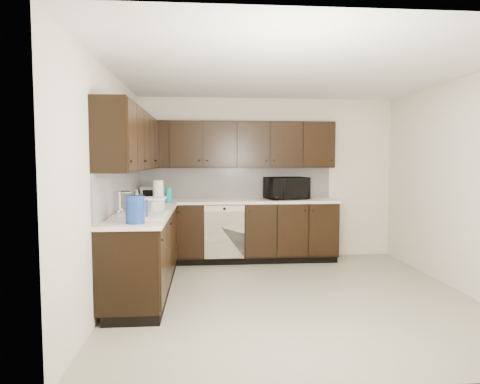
# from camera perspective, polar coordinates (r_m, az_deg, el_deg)

# --- Properties ---
(floor) EXTENTS (4.00, 4.00, 0.00)m
(floor) POSITION_cam_1_polar(r_m,az_deg,el_deg) (5.05, 6.87, -13.51)
(floor) COLOR #A29D86
(floor) RESTS_ON ground
(ceiling) EXTENTS (4.00, 4.00, 0.00)m
(ceiling) POSITION_cam_1_polar(r_m,az_deg,el_deg) (4.90, 7.15, 15.56)
(ceiling) COLOR white
(ceiling) RESTS_ON wall_back
(wall_back) EXTENTS (4.00, 0.02, 2.50)m
(wall_back) POSITION_cam_1_polar(r_m,az_deg,el_deg) (6.78, 3.59, 1.85)
(wall_back) COLOR beige
(wall_back) RESTS_ON floor
(wall_left) EXTENTS (0.02, 4.00, 2.50)m
(wall_left) POSITION_cam_1_polar(r_m,az_deg,el_deg) (4.82, -16.95, 0.65)
(wall_left) COLOR beige
(wall_left) RESTS_ON floor
(wall_right) EXTENTS (0.02, 4.00, 2.50)m
(wall_right) POSITION_cam_1_polar(r_m,az_deg,el_deg) (5.57, 27.59, 0.82)
(wall_right) COLOR beige
(wall_right) RESTS_ON floor
(wall_front) EXTENTS (4.00, 0.02, 2.50)m
(wall_front) POSITION_cam_1_polar(r_m,az_deg,el_deg) (2.89, 15.05, -1.67)
(wall_front) COLOR beige
(wall_front) RESTS_ON floor
(lower_cabinets) EXTENTS (3.00, 2.80, 0.90)m
(lower_cabinets) POSITION_cam_1_polar(r_m,az_deg,el_deg) (5.92, -4.94, -6.68)
(lower_cabinets) COLOR black
(lower_cabinets) RESTS_ON floor
(countertop) EXTENTS (3.03, 2.83, 0.04)m
(countertop) POSITION_cam_1_polar(r_m,az_deg,el_deg) (5.84, -4.99, -1.81)
(countertop) COLOR silver
(countertop) RESTS_ON lower_cabinets
(backsplash) EXTENTS (3.00, 2.80, 0.48)m
(backsplash) POSITION_cam_1_polar(r_m,az_deg,el_deg) (6.04, -6.99, 0.85)
(backsplash) COLOR silver
(backsplash) RESTS_ON countertop
(upper_cabinets) EXTENTS (3.00, 2.80, 0.70)m
(upper_cabinets) POSITION_cam_1_polar(r_m,az_deg,el_deg) (5.91, -5.96, 6.51)
(upper_cabinets) COLOR black
(upper_cabinets) RESTS_ON wall_back
(dishwasher) EXTENTS (0.58, 0.04, 0.78)m
(dishwasher) POSITION_cam_1_polar(r_m,az_deg,el_deg) (6.20, -2.09, -4.92)
(dishwasher) COLOR beige
(dishwasher) RESTS_ON lower_cabinets
(sink) EXTENTS (0.54, 0.82, 0.42)m
(sink) POSITION_cam_1_polar(r_m,az_deg,el_deg) (4.79, -13.15, -3.74)
(sink) COLOR beige
(sink) RESTS_ON countertop
(microwave) EXTENTS (0.69, 0.55, 0.34)m
(microwave) POSITION_cam_1_polar(r_m,az_deg,el_deg) (6.56, 6.21, 0.51)
(microwave) COLOR black
(microwave) RESTS_ON countertop
(soap_bottle_a) EXTENTS (0.11, 0.11, 0.19)m
(soap_bottle_a) POSITION_cam_1_polar(r_m,az_deg,el_deg) (4.94, -11.28, -1.67)
(soap_bottle_a) COLOR gray
(soap_bottle_a) RESTS_ON countertop
(soap_bottle_b) EXTENTS (0.11, 0.11, 0.23)m
(soap_bottle_b) POSITION_cam_1_polar(r_m,az_deg,el_deg) (5.49, -13.57, -0.90)
(soap_bottle_b) COLOR gray
(soap_bottle_b) RESTS_ON countertop
(toaster_oven) EXTENTS (0.34, 0.26, 0.20)m
(toaster_oven) POSITION_cam_1_polar(r_m,az_deg,el_deg) (6.46, -11.56, -0.22)
(toaster_oven) COLOR #B8B8BA
(toaster_oven) RESTS_ON countertop
(storage_bin) EXTENTS (0.43, 0.33, 0.16)m
(storage_bin) POSITION_cam_1_polar(r_m,az_deg,el_deg) (5.04, -12.27, -1.73)
(storage_bin) COLOR white
(storage_bin) RESTS_ON countertop
(blue_pitcher) EXTENTS (0.20, 0.20, 0.27)m
(blue_pitcher) POSITION_cam_1_polar(r_m,az_deg,el_deg) (4.17, -13.82, -2.28)
(blue_pitcher) COLOR #103797
(blue_pitcher) RESTS_ON countertop
(teal_tumbler) EXTENTS (0.11, 0.11, 0.21)m
(teal_tumbler) POSITION_cam_1_polar(r_m,az_deg,el_deg) (6.10, -9.48, -0.43)
(teal_tumbler) COLOR #0D8795
(teal_tumbler) RESTS_ON countertop
(paper_towel_roll) EXTENTS (0.19, 0.19, 0.32)m
(paper_towel_roll) POSITION_cam_1_polar(r_m,az_deg,el_deg) (5.97, -10.86, -0.01)
(paper_towel_roll) COLOR white
(paper_towel_roll) RESTS_ON countertop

